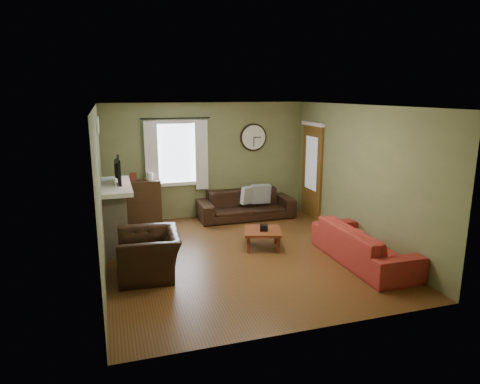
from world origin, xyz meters
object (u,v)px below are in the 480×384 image
object	(u,v)px
sofa_brown	(246,205)
sofa_red	(363,245)
armchair	(149,254)
coffee_table	(263,239)
bookshelf	(142,202)

from	to	relation	value
sofa_brown	sofa_red	xyz separation A→B (m)	(1.07, -3.10, -0.00)
sofa_red	armchair	world-z (taller)	armchair
coffee_table	bookshelf	bearing A→B (deg)	132.15
armchair	sofa_brown	bearing A→B (deg)	139.49
armchair	coffee_table	bearing A→B (deg)	108.86
sofa_brown	armchair	xyz separation A→B (m)	(-2.43, -2.55, 0.03)
bookshelf	coffee_table	world-z (taller)	bookshelf
coffee_table	sofa_red	bearing A→B (deg)	-39.81
bookshelf	coffee_table	distance (m)	2.98
coffee_table	sofa_brown	bearing A→B (deg)	81.02
sofa_brown	armchair	bearing A→B (deg)	-133.62
bookshelf	sofa_red	world-z (taller)	bookshelf
sofa_brown	armchair	world-z (taller)	armchair
sofa_red	coffee_table	bearing A→B (deg)	50.19
sofa_red	bookshelf	bearing A→B (deg)	45.18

